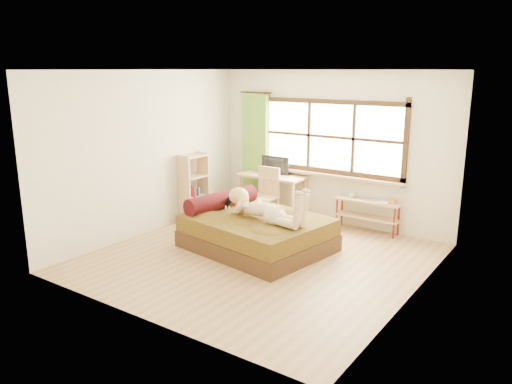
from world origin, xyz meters
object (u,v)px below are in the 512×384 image
Objects in this scene: desk at (272,180)px; pipe_shelf at (368,209)px; bed at (255,231)px; kitten at (224,201)px; chair at (266,192)px; bookshelf at (194,187)px; woman at (264,200)px.

pipe_shelf is (1.87, 0.12, -0.28)m from desk.
bed reaches higher than kitten.
chair is 1.32m from bookshelf.
chair is at bearing 97.46° from kitten.
bed is 0.58m from woman.
chair reaches higher than desk.
bed is at bearing -123.84° from pipe_shelf.
desk reaches higher than pipe_shelf.
desk is 1.14× the size of pipe_shelf.
chair is at bearing 125.85° from bed.
woman is 1.27× the size of pipe_shelf.
bed is at bearing -16.59° from bookshelf.
desk is 1.89m from pipe_shelf.
bookshelf is at bearing -150.08° from chair.
woman reaches higher than kitten.
bed is 1.83m from desk.
pipe_shelf is 3.13m from bookshelf.
bed is 1.85× the size of bookshelf.
kitten is at bearing -178.92° from bed.
bookshelf is (-1.78, 0.60, 0.34)m from bed.
bed is 7.41× the size of kitten.
pipe_shelf is at bearing 14.71° from chair.
bookshelf reaches higher than woman.
bookshelf is (-1.04, -1.02, -0.07)m from desk.
desk is (-0.07, 1.53, 0.06)m from kitten.
pipe_shelf is 0.92× the size of bookshelf.
woman is 4.67× the size of kitten.
woman is (0.20, -0.06, 0.54)m from bed.
bookshelf reaches higher than desk.
kitten is at bearing -87.86° from desk.
chair reaches higher than bed.
kitten is 1.21m from bookshelf.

